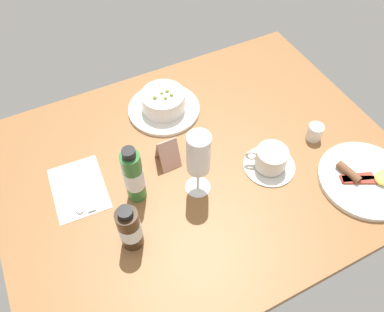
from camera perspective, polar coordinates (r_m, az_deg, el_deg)
name	(u,v)px	position (r cm, az deg, el deg)	size (l,w,h in cm)	color
ground_plane	(199,166)	(107.67, 1.14, -1.45)	(110.00, 84.00, 3.00)	brown
porridge_bowl	(164,103)	(117.67, -4.31, 7.97)	(22.27, 22.27, 7.80)	silver
cutlery_setting	(79,189)	(105.55, -16.67, -4.79)	(14.61, 19.19, 0.90)	silver
coffee_cup	(270,160)	(105.44, 11.73, -0.55)	(14.35, 14.35, 6.59)	silver
creamer_jug	(315,132)	(115.77, 17.96, 3.47)	(4.40, 5.35, 5.55)	silver
wine_glass	(199,156)	(90.56, 0.99, -0.02)	(6.77, 6.77, 20.71)	white
sauce_bottle_brown	(130,228)	(89.23, -9.36, -10.69)	(5.34, 5.34, 15.05)	#382314
sauce_bottle_green	(134,176)	(94.31, -8.77, -3.04)	(5.01, 5.01, 18.95)	#337233
breakfast_plate	(366,179)	(112.35, 24.68, -3.17)	(25.18, 25.18, 3.70)	silver
menu_card	(167,152)	(103.32, -3.73, 0.67)	(5.57, 6.48, 9.12)	tan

